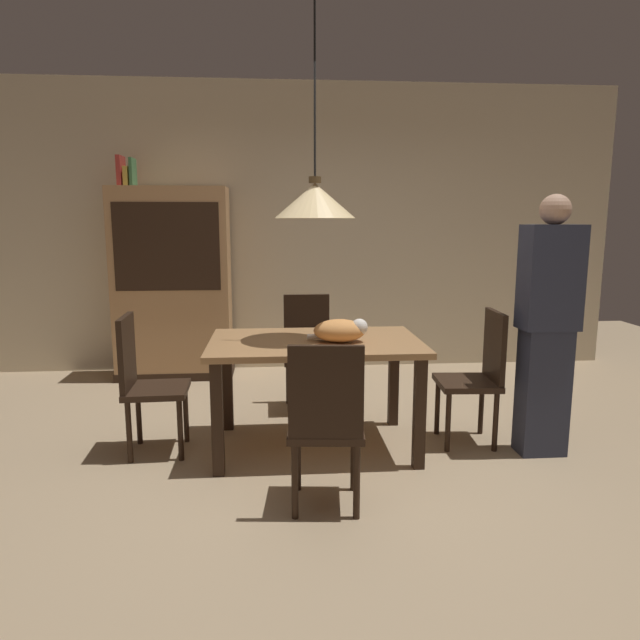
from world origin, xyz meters
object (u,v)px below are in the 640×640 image
(hutch_bookcase, at_px, (173,288))
(person_standing, at_px, (547,327))
(chair_near_front, at_px, (326,419))
(cat_sleeping, at_px, (341,330))
(book_green_slim, at_px, (133,172))
(dining_table, at_px, (315,355))
(book_red_tall, at_px, (121,171))
(chair_far_back, at_px, (308,346))
(chair_left_side, at_px, (144,378))
(book_yellow_short, at_px, (128,177))
(chair_right_side, at_px, (479,371))
(pendant_lamp, at_px, (315,200))

(hutch_bookcase, relative_size, person_standing, 1.09)
(chair_near_front, distance_m, cat_sleeping, 0.88)
(chair_near_front, height_order, hutch_bookcase, hutch_bookcase)
(hutch_bookcase, bearing_deg, book_green_slim, 179.73)
(chair_near_front, bearing_deg, person_standing, 23.89)
(dining_table, bearing_deg, book_red_tall, 131.31)
(dining_table, bearing_deg, person_standing, -8.20)
(chair_far_back, xyz_separation_m, chair_left_side, (-1.13, -0.88, 0.00))
(book_yellow_short, relative_size, book_green_slim, 0.77)
(book_yellow_short, bearing_deg, chair_right_side, -34.89)
(book_red_tall, xyz_separation_m, book_yellow_short, (0.06, 0.00, -0.05))
(cat_sleeping, xyz_separation_m, book_red_tall, (-1.85, 1.99, 1.16))
(pendant_lamp, bearing_deg, dining_table, -69.44)
(dining_table, xyz_separation_m, chair_left_side, (-1.13, -0.00, -0.14))
(pendant_lamp, xyz_separation_m, hutch_bookcase, (-1.26, 1.92, -0.77))
(chair_near_front, xyz_separation_m, chair_left_side, (-1.12, 0.87, 0.00))
(dining_table, relative_size, cat_sleeping, 3.58)
(chair_near_front, height_order, cat_sleeping, chair_near_front)
(chair_far_back, relative_size, cat_sleeping, 2.38)
(chair_near_front, bearing_deg, hutch_bookcase, 114.08)
(book_green_slim, bearing_deg, pendant_lamp, -50.56)
(chair_left_side, xyz_separation_m, book_red_tall, (-0.56, 1.92, 1.48))
(chair_right_side, bearing_deg, book_green_slim, 144.61)
(chair_right_side, xyz_separation_m, chair_near_front, (-1.14, -0.87, 0.00))
(chair_near_front, distance_m, hutch_bookcase, 3.08)
(pendant_lamp, distance_m, person_standing, 1.71)
(dining_table, distance_m, person_standing, 1.52)
(chair_near_front, bearing_deg, chair_far_back, 89.81)
(chair_near_front, height_order, pendant_lamp, pendant_lamp)
(book_red_tall, bearing_deg, chair_right_side, -34.34)
(book_red_tall, bearing_deg, person_standing, -33.88)
(person_standing, bearing_deg, chair_far_back, 143.77)
(dining_table, xyz_separation_m, book_yellow_short, (-1.63, 1.92, 1.29))
(hutch_bookcase, height_order, person_standing, hutch_bookcase)
(chair_near_front, height_order, book_green_slim, book_green_slim)
(chair_far_back, distance_m, chair_near_front, 1.76)
(cat_sleeping, height_order, book_green_slim, book_green_slim)
(dining_table, bearing_deg, hutch_bookcase, 123.23)
(hutch_bookcase, bearing_deg, chair_far_back, -39.60)
(book_red_tall, height_order, person_standing, book_red_tall)
(chair_right_side, relative_size, chair_near_front, 1.00)
(chair_left_side, relative_size, person_standing, 0.55)
(chair_right_side, bearing_deg, chair_near_front, -142.43)
(chair_right_side, height_order, pendant_lamp, pendant_lamp)
(dining_table, relative_size, chair_right_side, 1.51)
(chair_left_side, distance_m, book_green_slim, 2.46)
(book_red_tall, xyz_separation_m, person_standing, (3.18, -2.13, -1.13))
(chair_left_side, bearing_deg, book_yellow_short, 104.60)
(pendant_lamp, height_order, hutch_bookcase, pendant_lamp)
(pendant_lamp, bearing_deg, cat_sleeping, -23.17)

